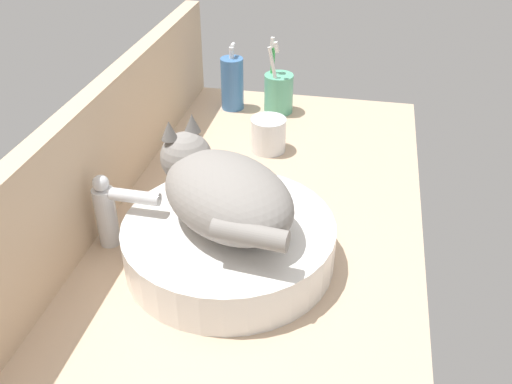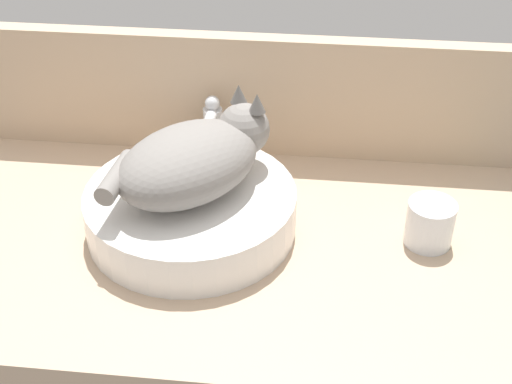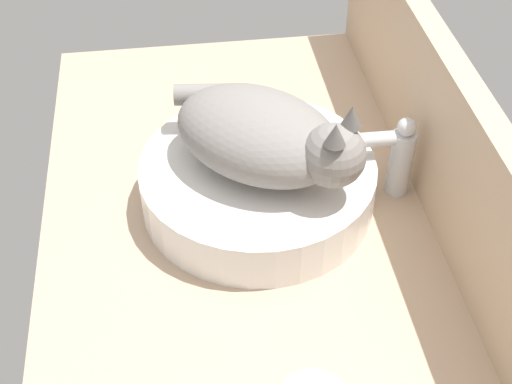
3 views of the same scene
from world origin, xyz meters
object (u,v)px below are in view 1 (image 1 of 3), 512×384
sink_basin (229,242)px  toothbrush_cup (278,92)px  faucet (111,209)px  soap_dispenser (232,83)px  cat (222,191)px  water_glass (268,137)px

sink_basin → toothbrush_cup: 59.30cm
faucet → sink_basin: bearing=-91.1°
faucet → toothbrush_cup: 61.76cm
sink_basin → soap_dispenser: size_ratio=2.11×
sink_basin → soap_dispenser: 60.63cm
toothbrush_cup → cat: bearing=-179.3°
cat → water_glass: bearing=-0.8°
sink_basin → faucet: size_ratio=2.55×
toothbrush_cup → sink_basin: bearing=-178.3°
faucet → water_glass: size_ratio=1.75×
cat → water_glass: size_ratio=3.86×
sink_basin → water_glass: (38.88, 0.58, -0.40)cm
soap_dispenser → faucet: bearing=173.4°
sink_basin → water_glass: size_ratio=4.46×
faucet → soap_dispenser: soap_dispenser is taller
sink_basin → soap_dispenser: (59.03, 13.53, 3.01)cm
cat → faucet: 20.14cm
toothbrush_cup → water_glass: toothbrush_cup is taller
soap_dispenser → toothbrush_cup: toothbrush_cup is taller
toothbrush_cup → water_glass: (-20.37, -1.22, -1.87)cm
faucet → soap_dispenser: 59.04cm
toothbrush_cup → soap_dispenser: bearing=91.1°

